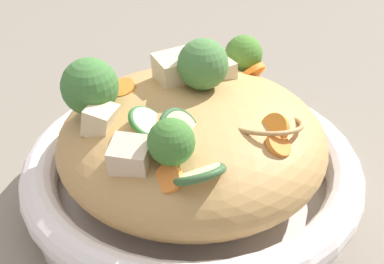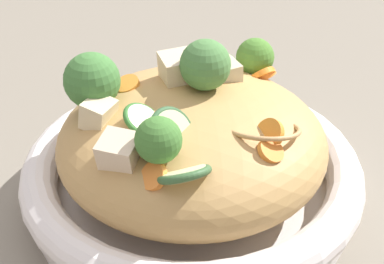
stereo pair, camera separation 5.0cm
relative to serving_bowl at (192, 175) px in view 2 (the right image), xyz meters
The scene contains 7 objects.
ground_plane 0.03m from the serving_bowl, ahead, with size 3.00×3.00×0.00m, color slate.
serving_bowl is the anchor object (origin of this frame).
noodle_heap 0.04m from the serving_bowl, 80.91° to the left, with size 0.25×0.25×0.09m.
broccoli_florets 0.10m from the serving_bowl, 121.94° to the right, with size 0.20×0.21×0.08m.
carrot_coins 0.08m from the serving_bowl, 91.88° to the left, with size 0.19×0.17×0.03m.
zucchini_slices 0.08m from the serving_bowl, ahead, with size 0.24×0.14×0.05m.
chicken_chunks 0.09m from the serving_bowl, 110.58° to the right, with size 0.14×0.15×0.05m.
Camera 2 is at (0.41, -0.04, 0.35)m, focal length 51.58 mm.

